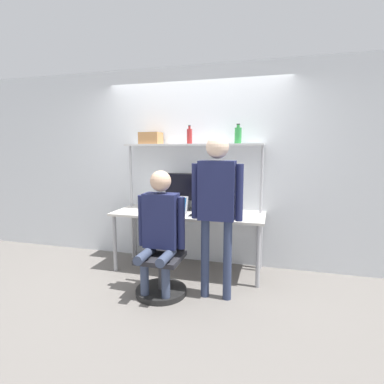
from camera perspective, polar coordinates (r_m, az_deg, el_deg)
The scene contains 13 objects.
ground_plane at distance 3.80m, azimuth -2.29°, elevation -16.54°, with size 12.00×12.00×0.00m, color slate.
wall_back at distance 4.18m, azimuth 0.75°, elevation 4.91°, with size 8.00×0.06×2.70m.
desk at distance 3.91m, azimuth -0.69°, elevation -4.98°, with size 1.95×0.71×0.77m.
shelf_unit at distance 4.00m, azimuth 0.07°, elevation 6.18°, with size 1.85×0.30×1.66m.
monitor at distance 4.04m, azimuth -0.72°, elevation 0.56°, with size 0.66×0.22×0.49m.
laptop at distance 3.80m, azimuth -3.48°, elevation -3.28°, with size 0.34×0.23×0.22m.
cell_phone at distance 3.70m, azimuth -0.03°, elevation -4.48°, with size 0.07×0.15×0.01m.
office_chair at distance 3.44m, azimuth -5.68°, elevation -14.41°, with size 0.56×0.56×0.89m.
person_seated at distance 3.23m, azimuth -6.12°, elevation -6.01°, with size 0.53×0.47×1.36m.
person_standing at distance 3.09m, azimuth 4.76°, elevation -0.82°, with size 0.54×0.23×1.72m.
bottle_green at distance 3.89m, azimuth 8.77°, elevation 10.64°, with size 0.09×0.09×0.25m.
bottle_red at distance 4.01m, azimuth -0.49°, elevation 10.61°, with size 0.07×0.07×0.24m.
storage_box at distance 4.19m, azimuth -7.85°, elevation 10.11°, with size 0.28×0.23×0.16m.
Camera 1 is at (1.05, -3.29, 1.58)m, focal length 28.00 mm.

